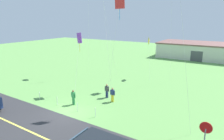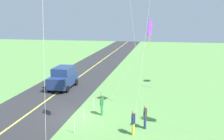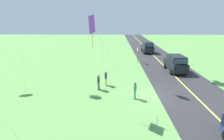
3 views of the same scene
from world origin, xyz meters
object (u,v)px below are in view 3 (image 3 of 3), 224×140
at_px(car_parked_east_far, 148,47).
at_px(person_adult_companion, 99,82).
at_px(stop_sign, 138,52).
at_px(car_suv_foreground, 176,63).
at_px(person_adult_near, 106,78).
at_px(person_child_watcher, 135,90).
at_px(kite_yellow_high, 93,26).

xyz_separation_m(car_parked_east_far, person_adult_companion, (-19.25, 8.46, -0.29)).
relative_size(stop_sign, person_adult_companion, 1.60).
bearing_deg(car_suv_foreground, person_adult_companion, 122.65).
bearing_deg(person_adult_near, car_parked_east_far, -76.24).
bearing_deg(person_child_watcher, kite_yellow_high, -113.04).
xyz_separation_m(car_suv_foreground, person_adult_near, (-5.14, 9.16, -0.29)).
height_order(person_child_watcher, kite_yellow_high, kite_yellow_high).
relative_size(person_adult_near, person_child_watcher, 1.00).
xyz_separation_m(person_adult_near, person_child_watcher, (-3.09, -2.76, 0.00)).
xyz_separation_m(stop_sign, kite_yellow_high, (-14.50, 5.18, 4.66)).
bearing_deg(person_adult_near, person_child_watcher, 168.81).
bearing_deg(person_adult_companion, car_parked_east_far, -154.99).
distance_m(person_child_watcher, kite_yellow_high, 6.77).
distance_m(car_parked_east_far, person_adult_near, 19.69).
distance_m(person_adult_near, person_adult_companion, 1.34).
bearing_deg(stop_sign, car_suv_foreground, -134.30).
bearing_deg(stop_sign, car_parked_east_far, -20.72).
bearing_deg(car_parked_east_far, car_suv_foreground, -173.93).
bearing_deg(person_child_watcher, person_adult_near, 170.42).
xyz_separation_m(car_suv_foreground, car_parked_east_far, (12.95, 1.38, 0.00)).
xyz_separation_m(stop_sign, person_adult_companion, (-10.77, 5.25, -0.94)).
bearing_deg(person_adult_near, stop_sign, -78.42).
height_order(car_suv_foreground, car_parked_east_far, same).
xyz_separation_m(person_adult_near, kite_yellow_high, (-4.89, 0.60, 5.59)).
xyz_separation_m(person_adult_companion, person_child_watcher, (-1.92, -3.43, 0.00)).
xyz_separation_m(car_suv_foreground, person_child_watcher, (-8.22, 6.41, -0.29)).
distance_m(car_parked_east_far, person_child_watcher, 21.76).
bearing_deg(car_parked_east_far, kite_yellow_high, 159.96).
bearing_deg(car_parked_east_far, person_adult_near, 156.72).
distance_m(stop_sign, kite_yellow_high, 16.09).
bearing_deg(car_parked_east_far, person_child_watcher, 166.64).
bearing_deg(car_suv_foreground, stop_sign, 45.70).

